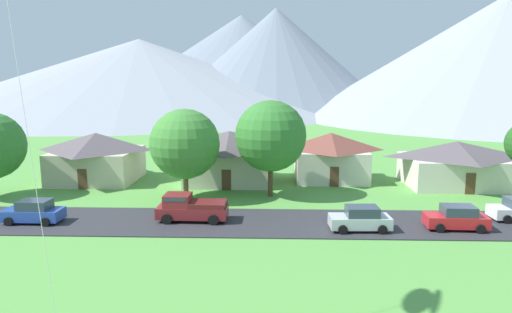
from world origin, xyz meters
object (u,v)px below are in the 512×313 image
object	(u,v)px
house_leftmost	(456,163)
parked_car_silver_east_end	(360,219)
tree_left_of_center	(185,144)
house_rightmost	(331,156)
parked_car_blue_mid_east	(34,212)
house_left_center	(230,156)
house_right_center	(97,156)
pickup_truck_maroon_west_side	(191,208)
parked_car_red_mid_west	(456,218)
tree_center	(271,136)

from	to	relation	value
house_leftmost	parked_car_silver_east_end	world-z (taller)	house_leftmost
house_leftmost	tree_left_of_center	world-z (taller)	tree_left_of_center
house_leftmost	house_rightmost	world-z (taller)	house_rightmost
parked_car_blue_mid_east	parked_car_silver_east_end	xyz separation A→B (m)	(23.70, -0.96, 0.00)
house_left_center	parked_car_silver_east_end	size ratio (longest dim) A/B	2.20
house_right_center	tree_left_of_center	world-z (taller)	tree_left_of_center
parked_car_blue_mid_east	house_leftmost	bearing A→B (deg)	20.61
house_right_center	parked_car_silver_east_end	world-z (taller)	house_right_center
parked_car_silver_east_end	pickup_truck_maroon_west_side	xyz separation A→B (m)	(-12.23, 1.81, 0.19)
house_rightmost	tree_left_of_center	xyz separation A→B (m)	(-13.75, -8.28, 2.35)
house_leftmost	pickup_truck_maroon_west_side	distance (m)	27.43
parked_car_red_mid_west	parked_car_silver_east_end	bearing A→B (deg)	-176.18
tree_left_of_center	pickup_truck_maroon_west_side	distance (m)	7.63
tree_left_of_center	house_right_center	bearing A→B (deg)	145.89
tree_left_of_center	parked_car_silver_east_end	distance (m)	16.53
house_leftmost	tree_center	distance (m)	19.31
house_rightmost	pickup_truck_maroon_west_side	bearing A→B (deg)	-129.80
house_right_center	parked_car_silver_east_end	bearing A→B (deg)	-32.28
house_right_center	parked_car_blue_mid_east	xyz separation A→B (m)	(0.68, -14.44, -1.74)
tree_center	parked_car_red_mid_west	distance (m)	16.59
parked_car_silver_east_end	pickup_truck_maroon_west_side	distance (m)	12.37
house_left_center	house_rightmost	bearing A→B (deg)	5.77
tree_left_of_center	parked_car_red_mid_west	bearing A→B (deg)	-20.66
house_leftmost	parked_car_blue_mid_east	xyz separation A→B (m)	(-35.80, -13.46, -1.44)
house_leftmost	parked_car_blue_mid_east	bearing A→B (deg)	-159.39
house_left_center	house_rightmost	size ratio (longest dim) A/B	1.20
tree_center	parked_car_red_mid_west	size ratio (longest dim) A/B	2.04
parked_car_red_mid_west	parked_car_blue_mid_east	world-z (taller)	same
tree_left_of_center	tree_center	distance (m)	7.59
house_left_center	parked_car_red_mid_west	xyz separation A→B (m)	(17.31, -14.97, -1.87)
house_left_center	house_right_center	world-z (taller)	house_left_center
parked_car_silver_east_end	house_leftmost	bearing A→B (deg)	50.01
tree_center	parked_car_silver_east_end	size ratio (longest dim) A/B	2.04
tree_left_of_center	parked_car_red_mid_west	size ratio (longest dim) A/B	1.88
house_right_center	house_rightmost	bearing A→B (deg)	2.54
parked_car_red_mid_west	parked_car_silver_east_end	distance (m)	6.81
tree_center	parked_car_blue_mid_east	bearing A→B (deg)	-153.82
house_left_center	pickup_truck_maroon_west_side	xyz separation A→B (m)	(-1.72, -13.61, -1.68)
house_leftmost	house_left_center	distance (m)	22.64
house_left_center	parked_car_blue_mid_east	size ratio (longest dim) A/B	2.22
house_right_center	house_rightmost	distance (m)	24.39
tree_center	pickup_truck_maroon_west_side	xyz separation A→B (m)	(-5.93, -7.70, -4.44)
parked_car_blue_mid_east	house_right_center	bearing A→B (deg)	92.68
tree_center	pickup_truck_maroon_west_side	bearing A→B (deg)	-127.60
house_leftmost	parked_car_red_mid_west	bearing A→B (deg)	-110.78
parked_car_red_mid_west	pickup_truck_maroon_west_side	world-z (taller)	pickup_truck_maroon_west_side
house_left_center	house_rightmost	xyz separation A→B (m)	(10.50, 1.06, -0.14)
tree_center	parked_car_blue_mid_east	size ratio (longest dim) A/B	2.06
house_left_center	house_right_center	size ratio (longest dim) A/B	1.08
house_rightmost	tree_center	size ratio (longest dim) A/B	0.90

